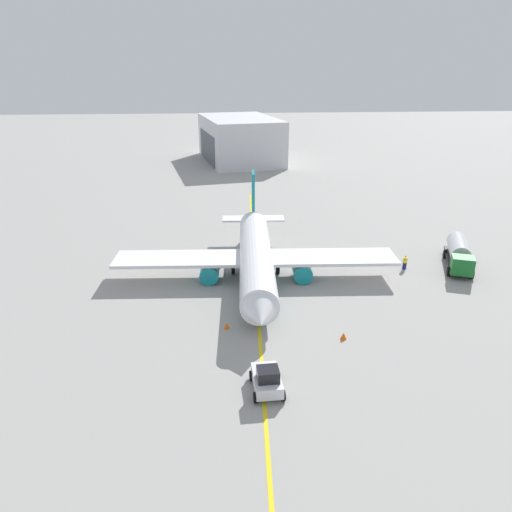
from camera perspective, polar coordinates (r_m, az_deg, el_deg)
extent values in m
plane|color=#9E9B96|center=(54.21, 0.00, -2.94)|extent=(400.00, 400.00, 0.00)
cylinder|color=white|center=(53.10, 0.00, -0.20)|extent=(23.83, 4.78, 3.60)
cube|color=teal|center=(53.48, 0.00, -1.18)|extent=(22.49, 4.07, 1.01)
cone|color=white|center=(41.21, 0.53, -7.09)|extent=(3.46, 3.62, 3.46)
cone|color=white|center=(65.99, -0.34, 4.60)|extent=(4.75, 3.29, 3.06)
cube|color=teal|center=(64.32, -0.34, 7.70)|extent=(3.21, 0.52, 5.20)
cube|color=white|center=(65.35, -0.33, 4.47)|extent=(2.82, 8.51, 0.24)
cube|color=white|center=(54.19, -0.03, -0.24)|extent=(6.38, 31.98, 0.36)
cylinder|color=teal|center=(54.33, 5.49, -1.72)|extent=(3.30, 2.26, 2.10)
cylinder|color=teal|center=(54.06, -5.53, -1.85)|extent=(3.30, 2.26, 2.10)
cylinder|color=#4C4C51|center=(44.89, 0.36, -6.92)|extent=(0.24, 0.24, 1.17)
cylinder|color=black|center=(45.18, 0.36, -7.57)|extent=(1.12, 0.45, 1.10)
cylinder|color=#4C4C51|center=(55.71, 2.62, -0.98)|extent=(0.24, 0.24, 1.17)
cylinder|color=black|center=(55.94, 2.61, -1.54)|extent=(1.12, 0.45, 1.10)
cylinder|color=#4C4C51|center=(55.58, -2.74, -1.04)|extent=(0.24, 0.24, 1.17)
cylinder|color=black|center=(55.81, -2.73, -1.60)|extent=(1.12, 0.45, 1.10)
cube|color=#2D2D33|center=(62.96, 22.87, -0.43)|extent=(9.15, 5.44, 0.30)
cube|color=#196B28|center=(58.91, 23.36, -1.00)|extent=(2.71, 2.95, 2.00)
cube|color=black|center=(57.94, 23.51, -0.97)|extent=(0.85, 1.93, 0.90)
cylinder|color=silver|center=(63.08, 22.99, 0.86)|extent=(6.46, 4.27, 2.30)
cylinder|color=black|center=(59.88, 24.35, -1.95)|extent=(1.15, 0.71, 1.10)
cylinder|color=black|center=(59.51, 21.98, -1.72)|extent=(1.15, 0.71, 1.10)
cylinder|color=black|center=(65.16, 23.76, 0.01)|extent=(1.15, 0.71, 1.10)
cylinder|color=black|center=(64.82, 21.59, 0.24)|extent=(1.15, 0.71, 1.10)
cube|color=silver|center=(36.87, 1.30, -14.59)|extent=(3.69, 2.16, 0.90)
cube|color=black|center=(35.94, 1.43, -13.90)|extent=(1.47, 1.66, 0.90)
cylinder|color=black|center=(38.07, -0.53, -14.09)|extent=(0.81, 0.34, 0.80)
cylinder|color=black|center=(38.30, 2.53, -13.86)|extent=(0.81, 0.34, 0.80)
cylinder|color=black|center=(36.01, -0.04, -16.50)|extent=(0.81, 0.34, 0.80)
cylinder|color=black|center=(36.26, 3.23, -16.24)|extent=(0.81, 0.34, 0.80)
cube|color=navy|center=(59.75, 17.26, -1.11)|extent=(0.54, 0.54, 0.85)
cube|color=yellow|center=(59.49, 17.34, -0.47)|extent=(0.62, 0.62, 0.60)
sphere|color=tan|center=(59.33, 17.39, -0.07)|extent=(0.24, 0.24, 0.24)
cone|color=#F2590F|center=(44.80, -3.53, -8.26)|extent=(0.53, 0.53, 0.59)
cone|color=#F2590F|center=(43.81, 10.38, -9.34)|extent=(0.58, 0.58, 0.64)
cube|color=silver|center=(122.85, -1.95, 13.71)|extent=(30.10, 21.18, 10.65)
cube|color=#4C515B|center=(121.48, -5.80, 12.76)|extent=(18.97, 3.76, 7.03)
cube|color=yellow|center=(54.21, 0.00, -2.94)|extent=(77.16, 4.15, 0.01)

